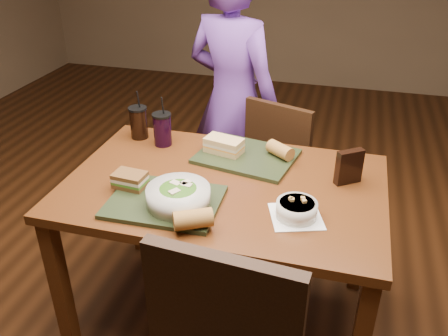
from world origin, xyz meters
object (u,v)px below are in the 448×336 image
Objects in this scene: chair_far at (278,164)px; tray_near at (165,202)px; dining_table at (224,201)px; salad_bowl at (178,195)px; baguette_near at (193,219)px; tray_far at (247,156)px; sandwich_far at (224,145)px; diner at (233,102)px; cup_cola at (139,122)px; cup_berry at (162,129)px; sandwich_near at (130,180)px; chip_bag at (349,167)px; baguette_far at (280,150)px; soup_bowl at (297,209)px.

tray_near is (-0.30, -0.92, 0.27)m from chair_far.
dining_table is 0.29m from salad_bowl.
tray_far is at bearing 84.56° from baguette_near.
dining_table is 7.06× the size of sandwich_far.
baguette_near is at bearing -97.28° from chair_far.
diner is 0.61m from cup_cola.
diner reaches higher than baguette_near.
cup_berry is (-0.20, 0.48, 0.07)m from tray_near.
sandwich_near is (-0.38, -0.39, 0.04)m from tray_far.
sandwich_near is at bearing -85.97° from cup_berry.
sandwich_near is 0.88m from chip_bag.
baguette_far is (0.07, -0.45, 0.31)m from chair_far.
diner is at bearing 100.63° from sandwich_far.
sandwich_far is 1.36× the size of baguette_near.
cup_cola is at bearing 122.97° from tray_near.
tray_near is 3.15× the size of sandwich_near.
dining_table is 0.62m from cup_cola.
diner is at bearing 55.88° from cup_cola.
cup_berry is (-0.37, 0.27, 0.17)m from dining_table.
salad_bowl is at bearing 175.34° from chip_bag.
cup_cola is at bearing 75.43° from diner.
soup_bowl is 0.96× the size of cup_berry.
sandwich_near is (-0.23, 0.07, -0.01)m from salad_bowl.
chair_far is 1.11m from baguette_near.
tray_far is (0.22, 0.45, 0.00)m from tray_near.
sandwich_far is at bearing 94.91° from baguette_near.
chair_far reaches higher than sandwich_near.
sandwich_far is (-0.38, 0.40, 0.02)m from soup_bowl.
sandwich_far is at bearing 75.93° from tray_near.
tray_near is at bearing 172.05° from chip_bag.
dining_table is 8.89× the size of chip_bag.
diner is at bearing 102.07° from dining_table.
tray_near is 1.74× the size of cup_berry.
dining_table is 5.60× the size of soup_bowl.
diner is 3.73× the size of tray_near.
salad_bowl is at bearing -53.13° from cup_cola.
baguette_near is (-0.06, -0.58, 0.04)m from tray_far.
cup_berry is at bearing 89.37° from diner.
cup_cola is (-0.34, 0.52, 0.07)m from tray_near.
baguette_near is at bearing -51.14° from salad_bowl.
diner is at bearing 97.78° from baguette_near.
soup_bowl is at bearing 28.63° from baguette_near.
tray_far is at bearing -99.54° from chair_far.
soup_bowl is at bearing 5.38° from tray_near.
chair_far is 5.96× the size of chip_bag.
salad_bowl reaches higher than baguette_far.
cup_berry is (-0.36, 0.61, 0.03)m from baguette_near.
sandwich_near is 0.38m from baguette_near.
baguette_far is at bearing 5.31° from sandwich_far.
cup_berry is at bearing 120.34° from baguette_near.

